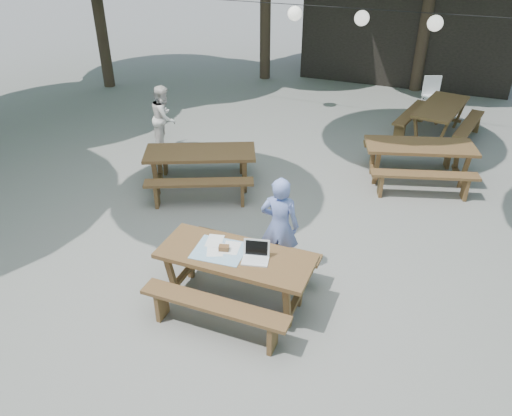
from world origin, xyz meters
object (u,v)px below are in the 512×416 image
at_px(main_picnic_table, 236,277).
at_px(plastic_chair, 431,102).
at_px(picnic_table_nw, 201,169).
at_px(woman, 280,226).
at_px(second_person, 164,118).

bearing_deg(main_picnic_table, plastic_chair, 78.55).
distance_m(picnic_table_nw, plastic_chair, 6.89).
bearing_deg(picnic_table_nw, woman, -64.04).
relative_size(woman, second_person, 1.07).
bearing_deg(main_picnic_table, picnic_table_nw, 125.32).
relative_size(main_picnic_table, plastic_chair, 2.22).
relative_size(main_picnic_table, woman, 1.34).
height_order(main_picnic_table, second_person, second_person).
xyz_separation_m(woman, plastic_chair, (1.43, 7.68, -0.49)).
bearing_deg(plastic_chair, main_picnic_table, -123.91).
height_order(picnic_table_nw, second_person, second_person).
distance_m(main_picnic_table, woman, 0.96).
distance_m(second_person, plastic_chair, 6.88).
distance_m(woman, second_person, 4.91).
relative_size(main_picnic_table, picnic_table_nw, 0.84).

